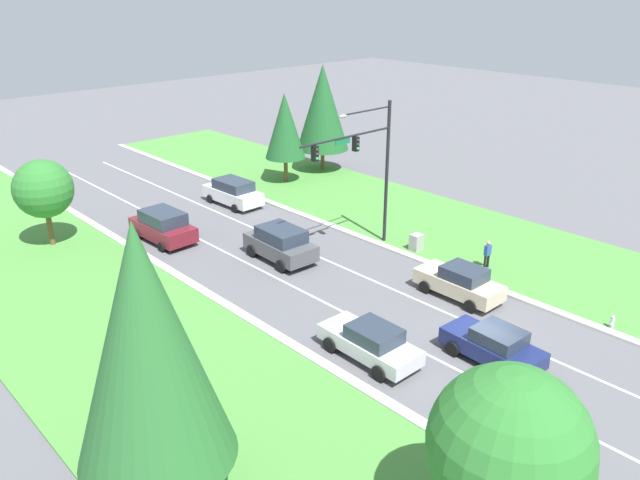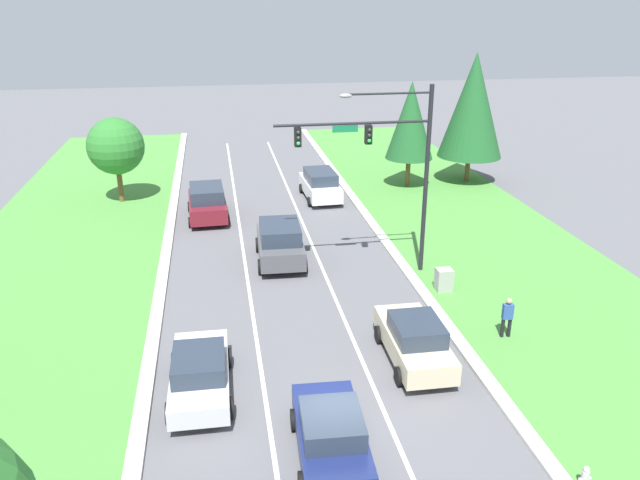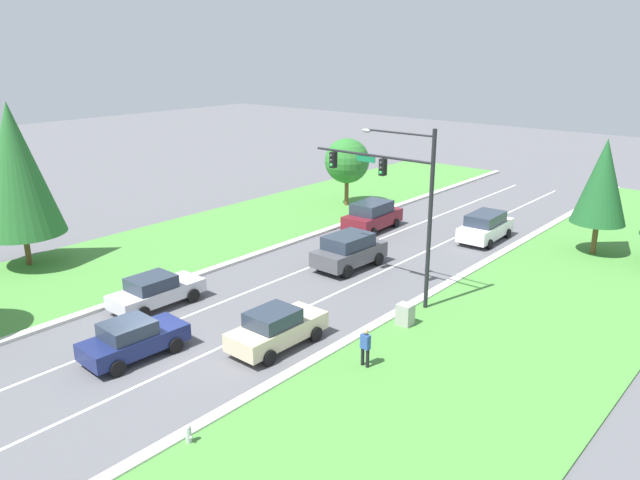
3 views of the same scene
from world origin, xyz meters
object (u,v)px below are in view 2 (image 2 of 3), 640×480
at_px(champagne_sedan, 414,340).
at_px(pedestrian, 507,316).
at_px(navy_sedan, 331,434).
at_px(oak_far_left_tree, 116,146).
at_px(white_suv, 320,184).
at_px(conifer_near_right_tree, 411,121).
at_px(conifer_far_right_tree, 473,105).
at_px(utility_cabinet, 444,280).
at_px(fire_hydrant, 585,477).
at_px(traffic_signal_mast, 387,155).
at_px(silver_sedan, 200,373).
at_px(burgundy_suv, 207,202).
at_px(graphite_suv, 280,242).

bearing_deg(champagne_sedan, pedestrian, 14.39).
relative_size(navy_sedan, oak_far_left_tree, 0.82).
height_order(white_suv, oak_far_left_tree, oak_far_left_tree).
bearing_deg(conifer_near_right_tree, conifer_far_right_tree, 5.97).
relative_size(utility_cabinet, fire_hydrant, 1.51).
xyz_separation_m(navy_sedan, pedestrian, (7.74, 5.36, 0.12)).
bearing_deg(fire_hydrant, navy_sedan, 160.45).
distance_m(pedestrian, oak_far_left_tree, 25.90).
height_order(pedestrian, conifer_near_right_tree, conifer_near_right_tree).
relative_size(traffic_signal_mast, oak_far_left_tree, 1.62).
distance_m(utility_cabinet, oak_far_left_tree, 22.21).
bearing_deg(champagne_sedan, utility_cabinet, 60.61).
relative_size(silver_sedan, fire_hydrant, 6.65).
xyz_separation_m(burgundy_suv, conifer_far_right_tree, (17.87, 4.70, 4.33)).
distance_m(silver_sedan, oak_far_left_tree, 22.32).
bearing_deg(fire_hydrant, pedestrian, 79.73).
relative_size(burgundy_suv, conifer_near_right_tree, 0.67).
distance_m(traffic_signal_mast, fire_hydrant, 15.21).
height_order(silver_sedan, fire_hydrant, silver_sedan).
relative_size(champagne_sedan, conifer_far_right_tree, 0.52).
bearing_deg(champagne_sedan, conifer_near_right_tree, 74.19).
distance_m(traffic_signal_mast, navy_sedan, 13.69).
xyz_separation_m(traffic_signal_mast, fire_hydrant, (1.64, -14.15, -5.33)).
bearing_deg(champagne_sedan, graphite_suv, 111.42).
height_order(champagne_sedan, conifer_far_right_tree, conifer_far_right_tree).
bearing_deg(white_suv, graphite_suv, -112.54).
distance_m(traffic_signal_mast, champagne_sedan, 8.94).
height_order(traffic_signal_mast, fire_hydrant, traffic_signal_mast).
bearing_deg(fire_hydrant, silver_sedan, 149.16).
xyz_separation_m(traffic_signal_mast, conifer_near_right_tree, (5.40, 13.61, -1.15)).
xyz_separation_m(utility_cabinet, pedestrian, (0.89, -4.26, 0.41)).
bearing_deg(conifer_far_right_tree, traffic_signal_mast, -124.99).
bearing_deg(oak_far_left_tree, white_suv, -6.34).
bearing_deg(oak_far_left_tree, silver_sedan, -76.85).
height_order(conifer_far_right_tree, oak_far_left_tree, conifer_far_right_tree).
distance_m(graphite_suv, silver_sedan, 11.11).
relative_size(white_suv, utility_cabinet, 4.53).
relative_size(champagne_sedan, conifer_near_right_tree, 0.64).
bearing_deg(burgundy_suv, graphite_suv, -66.13).
bearing_deg(burgundy_suv, navy_sedan, -83.25).
bearing_deg(navy_sedan, fire_hydrant, -16.62).
relative_size(traffic_signal_mast, graphite_suv, 1.89).
xyz_separation_m(utility_cabinet, oak_far_left_tree, (-15.49, 15.63, 3.05)).
bearing_deg(burgundy_suv, conifer_near_right_tree, 15.46).
relative_size(pedestrian, conifer_far_right_tree, 0.19).
bearing_deg(graphite_suv, utility_cabinet, -31.93).
relative_size(silver_sedan, burgundy_suv, 0.99).
bearing_deg(silver_sedan, navy_sedan, -44.83).
distance_m(navy_sedan, conifer_near_right_tree, 27.69).
xyz_separation_m(white_suv, pedestrian, (3.92, -18.51, -0.01)).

